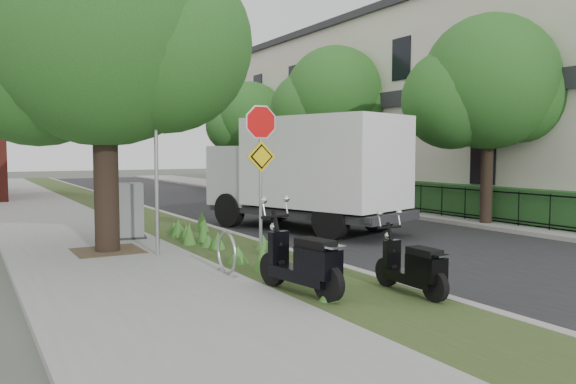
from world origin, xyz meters
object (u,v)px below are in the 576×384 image
object	(u,v)px
scooter_near	(417,272)
box_truck	(308,168)
scooter_far	(308,268)
utility_cabinet	(124,212)
sign_assembly	(261,149)

from	to	relation	value
scooter_near	box_truck	bearing A→B (deg)	69.65
scooter_far	utility_cabinet	distance (m)	7.10
scooter_near	utility_cabinet	xyz separation A→B (m)	(-2.37, 7.86, 0.30)
sign_assembly	utility_cabinet	xyz separation A→B (m)	(-1.84, 3.85, -1.55)
box_truck	utility_cabinet	xyz separation A→B (m)	(-5.13, 0.43, -1.02)
sign_assembly	box_truck	size ratio (longest dim) A/B	0.50
box_truck	utility_cabinet	size ratio (longest dim) A/B	4.74
scooter_far	box_truck	bearing A→B (deg)	57.79
sign_assembly	scooter_near	distance (m)	4.45
scooter_far	box_truck	size ratio (longest dim) A/B	0.28
sign_assembly	scooter_near	world-z (taller)	sign_assembly
box_truck	utility_cabinet	bearing A→B (deg)	175.22
sign_assembly	scooter_far	bearing A→B (deg)	-105.23
scooter_near	box_truck	size ratio (longest dim) A/B	0.24
scooter_near	box_truck	world-z (taller)	box_truck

